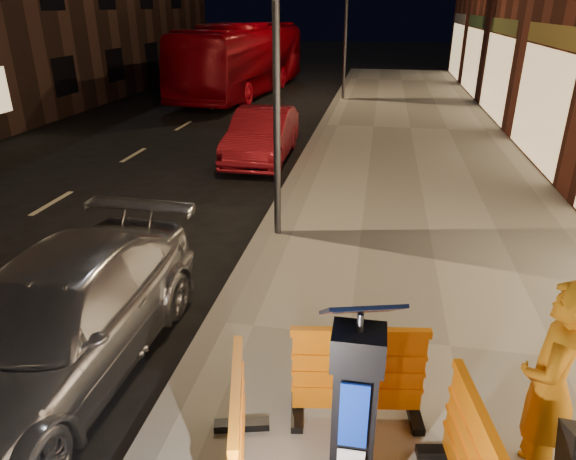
% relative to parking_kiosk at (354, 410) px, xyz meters
% --- Properties ---
extents(ground_plane, '(120.00, 120.00, 0.00)m').
position_rel_parking_kiosk_xyz_m(ground_plane, '(-1.92, 2.32, -1.09)').
color(ground_plane, black).
rests_on(ground_plane, ground).
extents(sidewalk, '(6.00, 60.00, 0.15)m').
position_rel_parking_kiosk_xyz_m(sidewalk, '(1.08, 2.32, -1.01)').
color(sidewalk, gray).
rests_on(sidewalk, ground).
extents(kerb, '(0.30, 60.00, 0.15)m').
position_rel_parking_kiosk_xyz_m(kerb, '(-1.92, 2.32, -1.01)').
color(kerb, slate).
rests_on(kerb, ground).
extents(parking_kiosk, '(0.70, 0.70, 1.87)m').
position_rel_parking_kiosk_xyz_m(parking_kiosk, '(0.00, 0.00, 0.00)').
color(parking_kiosk, black).
rests_on(parking_kiosk, sidewalk).
extents(barrier_back, '(1.41, 0.75, 1.04)m').
position_rel_parking_kiosk_xyz_m(barrier_back, '(0.00, 0.95, -0.41)').
color(barrier_back, orange).
rests_on(barrier_back, sidewalk).
extents(barrier_kerbside, '(0.85, 1.43, 1.04)m').
position_rel_parking_kiosk_xyz_m(barrier_kerbside, '(-0.95, 0.00, -0.41)').
color(barrier_kerbside, orange).
rests_on(barrier_kerbside, sidewalk).
extents(car_silver, '(2.06, 4.80, 1.38)m').
position_rel_parking_kiosk_xyz_m(car_silver, '(-3.42, 1.21, -1.09)').
color(car_silver, silver).
rests_on(car_silver, ground).
extents(car_red, '(1.55, 4.23, 1.39)m').
position_rel_parking_kiosk_xyz_m(car_red, '(-3.14, 10.55, -1.09)').
color(car_red, maroon).
rests_on(car_red, ground).
extents(bus_doubledecker, '(3.77, 11.85, 3.24)m').
position_rel_parking_kiosk_xyz_m(bus_doubledecker, '(-6.60, 21.81, -1.09)').
color(bus_doubledecker, '#9A030F').
rests_on(bus_doubledecker, ground).
extents(man, '(0.72, 0.84, 1.95)m').
position_rel_parking_kiosk_xyz_m(man, '(1.55, 0.51, 0.04)').
color(man, '#BA6F10').
rests_on(man, sidewalk).
extents(street_lamp_mid, '(0.12, 0.12, 6.00)m').
position_rel_parking_kiosk_xyz_m(street_lamp_mid, '(-1.67, 5.32, 2.06)').
color(street_lamp_mid, '#3F3F44').
rests_on(street_lamp_mid, sidewalk).
extents(street_lamp_far, '(0.12, 0.12, 6.00)m').
position_rel_parking_kiosk_xyz_m(street_lamp_far, '(-1.67, 20.32, 2.06)').
color(street_lamp_far, '#3F3F44').
rests_on(street_lamp_far, sidewalk).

